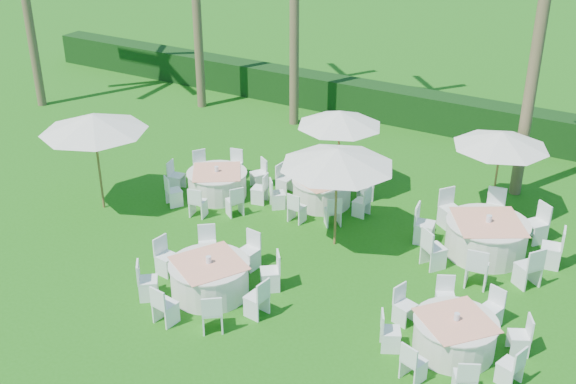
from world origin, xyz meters
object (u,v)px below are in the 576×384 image
at_px(umbrella_c, 340,118).
at_px(banquet_table_e, 322,191).
at_px(banquet_table_c, 455,335).
at_px(banquet_table_b, 210,277).
at_px(umbrella_d, 501,139).
at_px(banquet_table_f, 486,237).
at_px(umbrella_a, 93,123).
at_px(banquet_table_d, 217,183).
at_px(umbrella_b, 337,157).

bearing_deg(umbrella_c, banquet_table_e, -96.12).
distance_m(banquet_table_c, banquet_table_e, 6.73).
relative_size(banquet_table_b, banquet_table_c, 1.09).
xyz_separation_m(banquet_table_e, umbrella_d, (4.22, 1.72, 1.77)).
height_order(banquet_table_f, umbrella_a, umbrella_a).
height_order(banquet_table_e, umbrella_a, umbrella_a).
distance_m(banquet_table_d, umbrella_d, 7.70).
bearing_deg(umbrella_a, umbrella_c, 37.90).
height_order(banquet_table_e, umbrella_b, umbrella_b).
relative_size(banquet_table_d, umbrella_a, 1.05).
relative_size(banquet_table_c, umbrella_b, 1.03).
bearing_deg(umbrella_b, banquet_table_e, 125.93).
bearing_deg(umbrella_d, banquet_table_d, -158.31).
distance_m(banquet_table_b, banquet_table_c, 5.35).
xyz_separation_m(umbrella_a, umbrella_c, (5.11, 3.98, -0.21)).
xyz_separation_m(banquet_table_b, banquet_table_c, (5.30, 0.77, -0.03)).
bearing_deg(umbrella_d, banquet_table_e, -157.77).
bearing_deg(banquet_table_b, umbrella_c, 87.92).
relative_size(banquet_table_c, banquet_table_f, 0.82).
height_order(banquet_table_f, umbrella_d, umbrella_d).
xyz_separation_m(banquet_table_c, umbrella_b, (-3.87, 2.51, 1.96)).
relative_size(banquet_table_b, umbrella_d, 1.26).
relative_size(umbrella_c, umbrella_d, 1.00).
relative_size(banquet_table_e, umbrella_a, 1.03).
distance_m(banquet_table_b, umbrella_a, 5.63).
height_order(banquet_table_b, banquet_table_e, banquet_table_b).
bearing_deg(umbrella_d, banquet_table_b, -122.60).
xyz_separation_m(banquet_table_b, banquet_table_d, (-2.62, 4.03, -0.02)).
distance_m(banquet_table_b, umbrella_c, 6.15).
distance_m(umbrella_a, umbrella_b, 6.47).
height_order(umbrella_a, umbrella_b, umbrella_a).
relative_size(banquet_table_f, umbrella_a, 1.25).
bearing_deg(banquet_table_e, umbrella_c, 83.88).
bearing_deg(banquet_table_f, umbrella_c, 165.75).
distance_m(banquet_table_f, umbrella_b, 4.10).
xyz_separation_m(banquet_table_b, banquet_table_f, (4.77, 4.70, 0.05)).
bearing_deg(umbrella_c, umbrella_a, -142.10).
bearing_deg(umbrella_c, umbrella_b, -64.82).
bearing_deg(banquet_table_b, banquet_table_e, 88.55).
relative_size(banquet_table_c, umbrella_c, 1.16).
bearing_deg(banquet_table_d, umbrella_b, -10.45).
bearing_deg(banquet_table_e, umbrella_d, 22.23).
bearing_deg(umbrella_b, umbrella_a, -167.59).
xyz_separation_m(banquet_table_d, umbrella_d, (6.96, 2.77, 1.76)).
distance_m(banquet_table_d, umbrella_c, 3.85).
distance_m(banquet_table_e, banquet_table_f, 4.66).
xyz_separation_m(banquet_table_c, umbrella_d, (-0.95, 6.03, 1.76)).
height_order(banquet_table_c, banquet_table_e, banquet_table_c).
height_order(banquet_table_d, banquet_table_f, banquet_table_f).
height_order(banquet_table_e, banquet_table_f, banquet_table_f).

